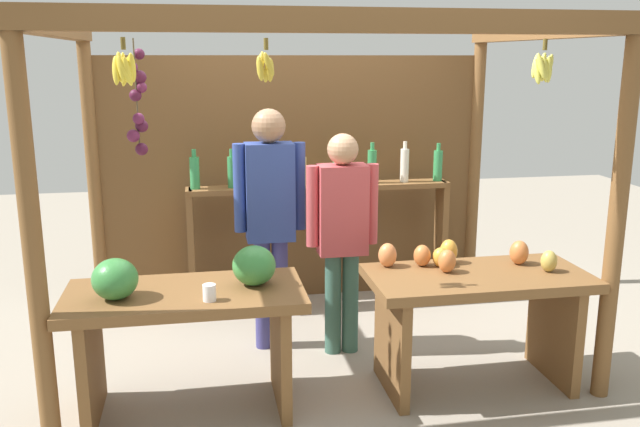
# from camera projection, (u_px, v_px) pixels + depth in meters

# --- Properties ---
(ground_plane) EXTENTS (12.00, 12.00, 0.00)m
(ground_plane) POSITION_uv_depth(u_px,v_px,m) (315.00, 344.00, 4.72)
(ground_plane) COLOR gray
(ground_plane) RESTS_ON ground
(market_stall) EXTENTS (3.24, 2.12, 2.21)m
(market_stall) POSITION_uv_depth(u_px,v_px,m) (303.00, 152.00, 4.85)
(market_stall) COLOR brown
(market_stall) RESTS_ON ground
(fruit_counter_left) EXTENTS (1.31, 0.64, 0.95)m
(fruit_counter_left) POSITION_uv_depth(u_px,v_px,m) (187.00, 314.00, 3.71)
(fruit_counter_left) COLOR brown
(fruit_counter_left) RESTS_ON ground
(fruit_counter_right) EXTENTS (1.31, 0.64, 0.87)m
(fruit_counter_right) POSITION_uv_depth(u_px,v_px,m) (475.00, 300.00, 4.03)
(fruit_counter_right) COLOR brown
(fruit_counter_right) RESTS_ON ground
(bottle_shelf_unit) EXTENTS (2.08, 0.22, 1.36)m
(bottle_shelf_unit) POSITION_uv_depth(u_px,v_px,m) (320.00, 208.00, 5.29)
(bottle_shelf_unit) COLOR brown
(bottle_shelf_unit) RESTS_ON ground
(vendor_man) EXTENTS (0.48, 0.22, 1.65)m
(vendor_man) POSITION_uv_depth(u_px,v_px,m) (270.00, 208.00, 4.47)
(vendor_man) COLOR #3D3A7A
(vendor_man) RESTS_ON ground
(vendor_woman) EXTENTS (0.48, 0.20, 1.50)m
(vendor_woman) POSITION_uv_depth(u_px,v_px,m) (342.00, 226.00, 4.41)
(vendor_woman) COLOR #375F50
(vendor_woman) RESTS_ON ground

